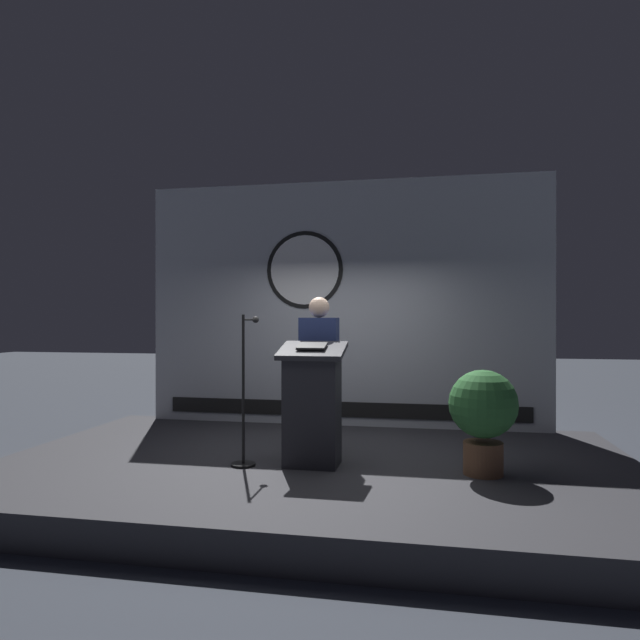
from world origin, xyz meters
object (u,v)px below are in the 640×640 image
(microphone_stand, at_px, (245,411))
(speaker_person, at_px, (319,374))
(potted_plant, at_px, (483,411))
(podium, at_px, (312,405))

(microphone_stand, bearing_deg, speaker_person, 42.34)
(microphone_stand, bearing_deg, potted_plant, 1.68)
(speaker_person, xyz_separation_m, potted_plant, (1.63, -0.51, -0.27))
(speaker_person, xyz_separation_m, microphone_stand, (-0.63, -0.58, -0.33))
(microphone_stand, bearing_deg, podium, 8.27)
(podium, height_order, potted_plant, podium)
(podium, relative_size, potted_plant, 1.25)
(speaker_person, relative_size, potted_plant, 1.73)
(potted_plant, bearing_deg, speaker_person, 162.70)
(speaker_person, bearing_deg, podium, -87.08)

